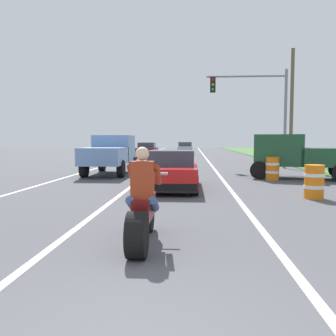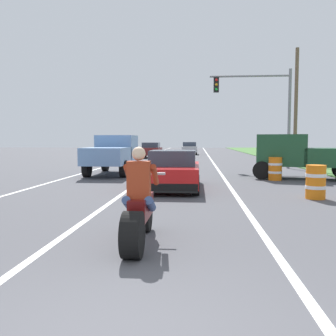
{
  "view_description": "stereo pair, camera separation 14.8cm",
  "coord_description": "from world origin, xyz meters",
  "px_view_note": "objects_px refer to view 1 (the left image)",
  "views": [
    {
      "loc": [
        0.45,
        -2.61,
        1.72
      ],
      "look_at": [
        -0.17,
        6.72,
        1.0
      ],
      "focal_mm": 38.44,
      "sensor_mm": 36.0,
      "label": 1
    },
    {
      "loc": [
        0.6,
        -2.6,
        1.72
      ],
      "look_at": [
        -0.17,
        6.72,
        1.0
      ],
      "focal_mm": 38.44,
      "sensor_mm": 36.0,
      "label": 2
    }
  ],
  "objects_px": {
    "motorcycle_with_rider": "(143,210)",
    "construction_barrel_nearest": "(314,182)",
    "pickup_truck_right_shoulder_dark_green": "(301,154)",
    "pickup_truck_left_lane_light_blue": "(110,152)",
    "distant_car_further_ahead": "(185,148)",
    "sports_car_red": "(172,171)",
    "distant_car_far_ahead": "(147,150)",
    "construction_barrel_mid": "(272,168)",
    "traffic_light_mast_near": "(260,102)"
  },
  "relations": [
    {
      "from": "motorcycle_with_rider",
      "to": "pickup_truck_left_lane_light_blue",
      "type": "distance_m",
      "value": 12.72
    },
    {
      "from": "sports_car_red",
      "to": "construction_barrel_mid",
      "type": "xyz_separation_m",
      "value": [
        4.19,
        3.03,
        -0.13
      ]
    },
    {
      "from": "construction_barrel_nearest",
      "to": "distant_car_far_ahead",
      "type": "xyz_separation_m",
      "value": [
        -8.0,
        24.28,
        0.27
      ]
    },
    {
      "from": "pickup_truck_left_lane_light_blue",
      "to": "construction_barrel_nearest",
      "type": "height_order",
      "value": "pickup_truck_left_lane_light_blue"
    },
    {
      "from": "pickup_truck_left_lane_light_blue",
      "to": "construction_barrel_mid",
      "type": "distance_m",
      "value": 7.95
    },
    {
      "from": "pickup_truck_right_shoulder_dark_green",
      "to": "distant_car_further_ahead",
      "type": "relative_size",
      "value": 1.29
    },
    {
      "from": "sports_car_red",
      "to": "traffic_light_mast_near",
      "type": "height_order",
      "value": "traffic_light_mast_near"
    },
    {
      "from": "distant_car_further_ahead",
      "to": "distant_car_far_ahead",
      "type": "bearing_deg",
      "value": -112.88
    },
    {
      "from": "motorcycle_with_rider",
      "to": "construction_barrel_mid",
      "type": "height_order",
      "value": "motorcycle_with_rider"
    },
    {
      "from": "pickup_truck_right_shoulder_dark_green",
      "to": "traffic_light_mast_near",
      "type": "distance_m",
      "value": 6.7
    },
    {
      "from": "motorcycle_with_rider",
      "to": "pickup_truck_right_shoulder_dark_green",
      "type": "xyz_separation_m",
      "value": [
        5.68,
        10.76,
        0.51
      ]
    },
    {
      "from": "pickup_truck_right_shoulder_dark_green",
      "to": "construction_barrel_mid",
      "type": "height_order",
      "value": "pickup_truck_right_shoulder_dark_green"
    },
    {
      "from": "motorcycle_with_rider",
      "to": "sports_car_red",
      "type": "relative_size",
      "value": 0.51
    },
    {
      "from": "pickup_truck_right_shoulder_dark_green",
      "to": "construction_barrel_nearest",
      "type": "xyz_separation_m",
      "value": [
        -1.27,
        -5.64,
        -0.6
      ]
    },
    {
      "from": "motorcycle_with_rider",
      "to": "pickup_truck_right_shoulder_dark_green",
      "type": "relative_size",
      "value": 0.43
    },
    {
      "from": "pickup_truck_right_shoulder_dark_green",
      "to": "traffic_light_mast_near",
      "type": "height_order",
      "value": "traffic_light_mast_near"
    },
    {
      "from": "motorcycle_with_rider",
      "to": "pickup_truck_left_lane_light_blue",
      "type": "xyz_separation_m",
      "value": [
        -3.34,
        12.27,
        0.51
      ]
    },
    {
      "from": "construction_barrel_mid",
      "to": "distant_car_far_ahead",
      "type": "distance_m",
      "value": 20.89
    },
    {
      "from": "construction_barrel_mid",
      "to": "distant_car_further_ahead",
      "type": "xyz_separation_m",
      "value": [
        -4.3,
        27.81,
        0.27
      ]
    },
    {
      "from": "motorcycle_with_rider",
      "to": "distant_car_further_ahead",
      "type": "distance_m",
      "value": 37.86
    },
    {
      "from": "traffic_light_mast_near",
      "to": "motorcycle_with_rider",
      "type": "bearing_deg",
      "value": -106.42
    },
    {
      "from": "construction_barrel_mid",
      "to": "distant_car_far_ahead",
      "type": "xyz_separation_m",
      "value": [
        -7.87,
        19.35,
        0.27
      ]
    },
    {
      "from": "sports_car_red",
      "to": "construction_barrel_mid",
      "type": "height_order",
      "value": "sports_car_red"
    },
    {
      "from": "pickup_truck_right_shoulder_dark_green",
      "to": "sports_car_red",
      "type": "bearing_deg",
      "value": -146.21
    },
    {
      "from": "construction_barrel_mid",
      "to": "traffic_light_mast_near",
      "type": "bearing_deg",
      "value": 84.35
    },
    {
      "from": "pickup_truck_left_lane_light_blue",
      "to": "distant_car_far_ahead",
      "type": "distance_m",
      "value": 17.14
    },
    {
      "from": "traffic_light_mast_near",
      "to": "distant_car_far_ahead",
      "type": "bearing_deg",
      "value": 124.01
    },
    {
      "from": "sports_car_red",
      "to": "traffic_light_mast_near",
      "type": "distance_m",
      "value": 11.39
    },
    {
      "from": "motorcycle_with_rider",
      "to": "construction_barrel_mid",
      "type": "bearing_deg",
      "value": 66.96
    },
    {
      "from": "motorcycle_with_rider",
      "to": "distant_car_further_ahead",
      "type": "relative_size",
      "value": 0.55
    },
    {
      "from": "pickup_truck_right_shoulder_dark_green",
      "to": "construction_barrel_nearest",
      "type": "distance_m",
      "value": 5.82
    },
    {
      "from": "construction_barrel_mid",
      "to": "distant_car_far_ahead",
      "type": "height_order",
      "value": "distant_car_far_ahead"
    },
    {
      "from": "sports_car_red",
      "to": "construction_barrel_nearest",
      "type": "height_order",
      "value": "sports_car_red"
    },
    {
      "from": "sports_car_red",
      "to": "pickup_truck_left_lane_light_blue",
      "type": "bearing_deg",
      "value": 123.09
    },
    {
      "from": "traffic_light_mast_near",
      "to": "construction_barrel_nearest",
      "type": "bearing_deg",
      "value": -92.63
    },
    {
      "from": "sports_car_red",
      "to": "distant_car_far_ahead",
      "type": "height_order",
      "value": "distant_car_far_ahead"
    },
    {
      "from": "construction_barrel_nearest",
      "to": "distant_car_far_ahead",
      "type": "bearing_deg",
      "value": 108.24
    },
    {
      "from": "pickup_truck_left_lane_light_blue",
      "to": "distant_car_further_ahead",
      "type": "xyz_separation_m",
      "value": [
        3.31,
        25.6,
        -0.33
      ]
    },
    {
      "from": "construction_barrel_nearest",
      "to": "distant_car_far_ahead",
      "type": "height_order",
      "value": "distant_car_far_ahead"
    },
    {
      "from": "motorcycle_with_rider",
      "to": "pickup_truck_left_lane_light_blue",
      "type": "relative_size",
      "value": 0.46
    },
    {
      "from": "sports_car_red",
      "to": "pickup_truck_left_lane_light_blue",
      "type": "xyz_separation_m",
      "value": [
        -3.42,
        5.25,
        0.48
      ]
    },
    {
      "from": "sports_car_red",
      "to": "distant_car_far_ahead",
      "type": "relative_size",
      "value": 1.08
    },
    {
      "from": "distant_car_further_ahead",
      "to": "sports_car_red",
      "type": "bearing_deg",
      "value": -89.8
    },
    {
      "from": "motorcycle_with_rider",
      "to": "sports_car_red",
      "type": "height_order",
      "value": "motorcycle_with_rider"
    },
    {
      "from": "traffic_light_mast_near",
      "to": "distant_car_further_ahead",
      "type": "relative_size",
      "value": 1.5
    },
    {
      "from": "motorcycle_with_rider",
      "to": "construction_barrel_nearest",
      "type": "height_order",
      "value": "motorcycle_with_rider"
    },
    {
      "from": "distant_car_far_ahead",
      "to": "pickup_truck_left_lane_light_blue",
      "type": "bearing_deg",
      "value": -89.14
    },
    {
      "from": "motorcycle_with_rider",
      "to": "distant_car_further_ahead",
      "type": "bearing_deg",
      "value": 90.04
    },
    {
      "from": "motorcycle_with_rider",
      "to": "distant_car_far_ahead",
      "type": "relative_size",
      "value": 0.55
    },
    {
      "from": "traffic_light_mast_near",
      "to": "sports_car_red",
      "type": "bearing_deg",
      "value": -116.52
    }
  ]
}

